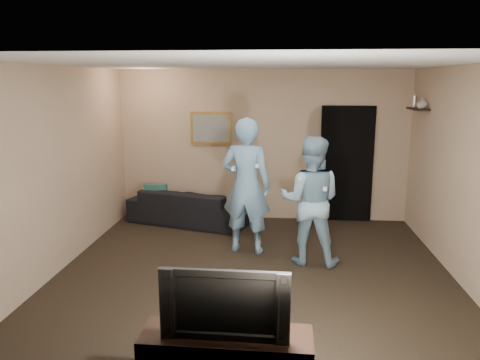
# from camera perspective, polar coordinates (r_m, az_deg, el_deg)

# --- Properties ---
(ground) EXTENTS (5.00, 5.00, 0.00)m
(ground) POSITION_cam_1_polar(r_m,az_deg,el_deg) (6.10, 1.68, -11.26)
(ground) COLOR black
(ground) RESTS_ON ground
(ceiling) EXTENTS (5.00, 5.00, 0.04)m
(ceiling) POSITION_cam_1_polar(r_m,az_deg,el_deg) (5.61, 1.85, 13.96)
(ceiling) COLOR silver
(ceiling) RESTS_ON wall_back
(wall_back) EXTENTS (5.00, 0.04, 2.60)m
(wall_back) POSITION_cam_1_polar(r_m,az_deg,el_deg) (8.18, 2.77, 4.19)
(wall_back) COLOR tan
(wall_back) RESTS_ON ground
(wall_front) EXTENTS (5.00, 0.04, 2.60)m
(wall_front) POSITION_cam_1_polar(r_m,az_deg,el_deg) (3.30, -0.77, -7.57)
(wall_front) COLOR tan
(wall_front) RESTS_ON ground
(wall_left) EXTENTS (0.04, 5.00, 2.60)m
(wall_left) POSITION_cam_1_polar(r_m,az_deg,el_deg) (6.36, -21.34, 1.14)
(wall_left) COLOR tan
(wall_left) RESTS_ON ground
(wall_right) EXTENTS (0.04, 5.00, 2.60)m
(wall_right) POSITION_cam_1_polar(r_m,az_deg,el_deg) (6.11, 25.88, 0.33)
(wall_right) COLOR tan
(wall_right) RESTS_ON ground
(sofa) EXTENTS (2.18, 1.34, 0.59)m
(sofa) POSITION_cam_1_polar(r_m,az_deg,el_deg) (8.09, -6.21, -3.20)
(sofa) COLOR black
(sofa) RESTS_ON ground
(throw_pillow) EXTENTS (0.39, 0.14, 0.39)m
(throw_pillow) POSITION_cam_1_polar(r_m,az_deg,el_deg) (8.18, -10.23, -1.84)
(throw_pillow) COLOR #17463F
(throw_pillow) RESTS_ON sofa
(painting_frame) EXTENTS (0.72, 0.05, 0.57)m
(painting_frame) POSITION_cam_1_polar(r_m,az_deg,el_deg) (8.20, -3.55, 6.31)
(painting_frame) COLOR olive
(painting_frame) RESTS_ON wall_back
(painting_canvas) EXTENTS (0.62, 0.01, 0.47)m
(painting_canvas) POSITION_cam_1_polar(r_m,az_deg,el_deg) (8.18, -3.57, 6.30)
(painting_canvas) COLOR slate
(painting_canvas) RESTS_ON painting_frame
(doorway) EXTENTS (0.90, 0.06, 2.00)m
(doorway) POSITION_cam_1_polar(r_m,az_deg,el_deg) (8.27, 12.84, 1.88)
(doorway) COLOR black
(doorway) RESTS_ON ground
(light_switch) EXTENTS (0.08, 0.02, 0.12)m
(light_switch) POSITION_cam_1_polar(r_m,az_deg,el_deg) (8.16, 8.75, 4.05)
(light_switch) COLOR silver
(light_switch) RESTS_ON wall_back
(wall_shelf) EXTENTS (0.20, 0.60, 0.03)m
(wall_shelf) POSITION_cam_1_polar(r_m,az_deg,el_deg) (7.69, 20.88, 8.10)
(wall_shelf) COLOR black
(wall_shelf) RESTS_ON wall_right
(shelf_vase) EXTENTS (0.18, 0.18, 0.16)m
(shelf_vase) POSITION_cam_1_polar(r_m,az_deg,el_deg) (7.51, 21.31, 8.72)
(shelf_vase) COLOR #B1B1B6
(shelf_vase) RESTS_ON wall_shelf
(shelf_figurine) EXTENTS (0.06, 0.06, 0.18)m
(shelf_figurine) POSITION_cam_1_polar(r_m,az_deg,el_deg) (7.90, 20.50, 8.98)
(shelf_figurine) COLOR silver
(shelf_figurine) RESTS_ON wall_shelf
(television) EXTENTS (0.98, 0.15, 0.56)m
(television) POSITION_cam_1_polar(r_m,az_deg,el_deg) (3.68, -1.70, -14.42)
(television) COLOR black
(television) RESTS_ON tv_console
(wii_player_left) EXTENTS (0.78, 0.59, 1.92)m
(wii_player_left) POSITION_cam_1_polar(r_m,az_deg,el_deg) (6.57, 0.77, -0.71)
(wii_player_left) COLOR #6E9ABF
(wii_player_left) RESTS_ON ground
(wii_player_right) EXTENTS (0.92, 0.76, 1.71)m
(wii_player_right) POSITION_cam_1_polar(r_m,az_deg,el_deg) (6.25, 8.57, -2.51)
(wii_player_right) COLOR #84ABC0
(wii_player_right) RESTS_ON ground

